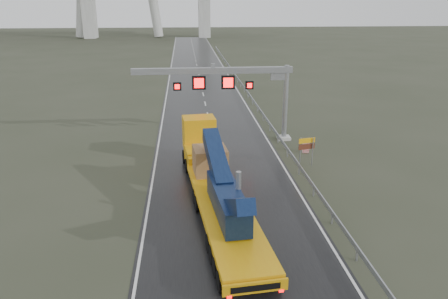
{
  "coord_description": "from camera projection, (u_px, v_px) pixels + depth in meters",
  "views": [
    {
      "loc": [
        -2.6,
        -22.04,
        12.98
      ],
      "look_at": [
        -0.04,
        6.2,
        3.2
      ],
      "focal_mm": 35.0,
      "sensor_mm": 36.0,
      "label": 1
    }
  ],
  "objects": [
    {
      "name": "striped_barrier",
      "position": [
        306.0,
        147.0,
        38.9
      ],
      "size": [
        0.63,
        0.4,
        1.0
      ],
      "primitive_type": "cube",
      "rotation": [
        0.0,
        0.0,
        -0.14
      ],
      "color": "red",
      "rests_on": "ground"
    },
    {
      "name": "ground",
      "position": [
        234.0,
        237.0,
        25.2
      ],
      "size": [
        400.0,
        400.0,
        0.0
      ],
      "primitive_type": "plane",
      "color": "#303525",
      "rests_on": "ground"
    },
    {
      "name": "guardrail",
      "position": [
        256.0,
        105.0,
        53.74
      ],
      "size": [
        0.2,
        140.0,
        1.4
      ],
      "primitive_type": null,
      "color": "gray",
      "rests_on": "ground"
    },
    {
      "name": "road",
      "position": [
        203.0,
        94.0,
        62.86
      ],
      "size": [
        11.0,
        200.0,
        0.02
      ],
      "primitive_type": "cube",
      "color": "black",
      "rests_on": "ground"
    },
    {
      "name": "heavy_haul_truck",
      "position": [
        213.0,
        172.0,
        29.79
      ],
      "size": [
        4.73,
        19.96,
        4.65
      ],
      "rotation": [
        0.0,
        0.0,
        0.1
      ],
      "color": "#DEA10C",
      "rests_on": "ground"
    },
    {
      "name": "sign_gantry",
      "position": [
        236.0,
        83.0,
        40.49
      ],
      "size": [
        14.9,
        1.2,
        7.42
      ],
      "color": "#B3B3AE",
      "rests_on": "ground"
    },
    {
      "name": "exit_sign_pair",
      "position": [
        307.0,
        146.0,
        35.34
      ],
      "size": [
        1.4,
        0.39,
        2.45
      ],
      "rotation": [
        0.0,
        0.0,
        0.23
      ],
      "color": "gray",
      "rests_on": "ground"
    }
  ]
}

